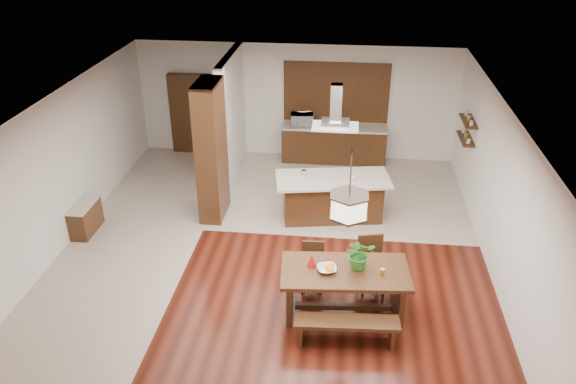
# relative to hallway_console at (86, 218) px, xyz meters

# --- Properties ---
(room_shell) EXTENTS (9.00, 9.04, 2.92)m
(room_shell) POSITION_rel_hallway_console_xyz_m (3.81, -0.20, 1.75)
(room_shell) COLOR #351009
(room_shell) RESTS_ON ground
(tile_hallway) EXTENTS (2.50, 9.00, 0.01)m
(tile_hallway) POSITION_rel_hallway_console_xyz_m (1.06, -0.20, -0.31)
(tile_hallway) COLOR #BBAB9B
(tile_hallway) RESTS_ON ground
(tile_kitchen) EXTENTS (5.50, 4.00, 0.01)m
(tile_kitchen) POSITION_rel_hallway_console_xyz_m (5.06, 2.30, -0.31)
(tile_kitchen) COLOR #BBAB9B
(tile_kitchen) RESTS_ON ground
(soffit_band) EXTENTS (8.00, 9.00, 0.02)m
(soffit_band) POSITION_rel_hallway_console_xyz_m (3.81, -0.20, 2.57)
(soffit_band) COLOR #3C1D0F
(soffit_band) RESTS_ON room_shell
(partition_pier) EXTENTS (0.45, 1.00, 2.90)m
(partition_pier) POSITION_rel_hallway_console_xyz_m (2.41, 1.00, 1.14)
(partition_pier) COLOR black
(partition_pier) RESTS_ON ground
(partition_stub) EXTENTS (0.18, 2.40, 2.90)m
(partition_stub) POSITION_rel_hallway_console_xyz_m (2.41, 3.10, 1.14)
(partition_stub) COLOR silver
(partition_stub) RESTS_ON ground
(hallway_console) EXTENTS (0.37, 0.88, 0.63)m
(hallway_console) POSITION_rel_hallway_console_xyz_m (0.00, 0.00, 0.00)
(hallway_console) COLOR black
(hallway_console) RESTS_ON ground
(hallway_doorway) EXTENTS (1.10, 0.20, 2.10)m
(hallway_doorway) POSITION_rel_hallway_console_xyz_m (1.11, 4.20, 0.74)
(hallway_doorway) COLOR black
(hallway_doorway) RESTS_ON ground
(rear_counter) EXTENTS (2.60, 0.62, 0.95)m
(rear_counter) POSITION_rel_hallway_console_xyz_m (4.81, 4.00, 0.16)
(rear_counter) COLOR black
(rear_counter) RESTS_ON ground
(kitchen_window) EXTENTS (2.60, 0.08, 1.50)m
(kitchen_window) POSITION_rel_hallway_console_xyz_m (4.81, 4.26, 1.44)
(kitchen_window) COLOR #A77332
(kitchen_window) RESTS_ON room_shell
(shelf_lower) EXTENTS (0.26, 0.90, 0.04)m
(shelf_lower) POSITION_rel_hallway_console_xyz_m (7.68, 2.40, 1.08)
(shelf_lower) COLOR black
(shelf_lower) RESTS_ON room_shell
(shelf_upper) EXTENTS (0.26, 0.90, 0.04)m
(shelf_upper) POSITION_rel_hallway_console_xyz_m (7.68, 2.40, 1.49)
(shelf_upper) COLOR black
(shelf_upper) RESTS_ON room_shell
(dining_table) EXTENTS (2.09, 1.17, 0.84)m
(dining_table) POSITION_rel_hallway_console_xyz_m (5.21, -1.93, 0.30)
(dining_table) COLOR black
(dining_table) RESTS_ON ground
(dining_bench) EXTENTS (1.59, 0.44, 0.44)m
(dining_bench) POSITION_rel_hallway_console_xyz_m (5.27, -2.66, -0.09)
(dining_bench) COLOR black
(dining_bench) RESTS_ON ground
(dining_chair_left) EXTENTS (0.39, 0.39, 0.86)m
(dining_chair_left) POSITION_rel_hallway_console_xyz_m (4.66, -1.36, 0.11)
(dining_chair_left) COLOR black
(dining_chair_left) RESTS_ON ground
(dining_chair_right) EXTENTS (0.53, 0.53, 0.99)m
(dining_chair_right) POSITION_rel_hallway_console_xyz_m (5.66, -1.28, 0.18)
(dining_chair_right) COLOR black
(dining_chair_right) RESTS_ON ground
(pendant_lantern) EXTENTS (0.64, 0.64, 1.31)m
(pendant_lantern) POSITION_rel_hallway_console_xyz_m (5.21, -1.93, 1.93)
(pendant_lantern) COLOR beige
(pendant_lantern) RESTS_ON room_shell
(foliage_plant) EXTENTS (0.54, 0.49, 0.51)m
(foliage_plant) POSITION_rel_hallway_console_xyz_m (5.42, -1.84, 0.78)
(foliage_plant) COLOR #2C7125
(foliage_plant) RESTS_ON dining_table
(fruit_bowl) EXTENTS (0.36, 0.36, 0.07)m
(fruit_bowl) POSITION_rel_hallway_console_xyz_m (4.92, -1.99, 0.56)
(fruit_bowl) COLOR beige
(fruit_bowl) RESTS_ON dining_table
(napkin_cone) EXTENTS (0.20, 0.20, 0.23)m
(napkin_cone) POSITION_rel_hallway_console_xyz_m (4.67, -1.89, 0.64)
(napkin_cone) COLOR #AF170C
(napkin_cone) RESTS_ON dining_table
(gold_ornament) EXTENTS (0.09, 0.09, 0.10)m
(gold_ornament) POSITION_rel_hallway_console_xyz_m (5.78, -1.98, 0.57)
(gold_ornament) COLOR gold
(gold_ornament) RESTS_ON dining_table
(kitchen_island) EXTENTS (2.45, 1.39, 0.95)m
(kitchen_island) POSITION_rel_hallway_console_xyz_m (4.89, 1.11, 0.17)
(kitchen_island) COLOR black
(kitchen_island) RESTS_ON ground
(range_hood) EXTENTS (0.90, 0.55, 0.87)m
(range_hood) POSITION_rel_hallway_console_xyz_m (4.89, 1.12, 2.15)
(range_hood) COLOR silver
(range_hood) RESTS_ON room_shell
(island_cup) EXTENTS (0.14, 0.14, 0.10)m
(island_cup) POSITION_rel_hallway_console_xyz_m (5.30, 1.04, 0.69)
(island_cup) COLOR silver
(island_cup) RESTS_ON kitchen_island
(microwave) EXTENTS (0.59, 0.43, 0.30)m
(microwave) POSITION_rel_hallway_console_xyz_m (3.99, 3.97, 0.79)
(microwave) COLOR silver
(microwave) RESTS_ON rear_counter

